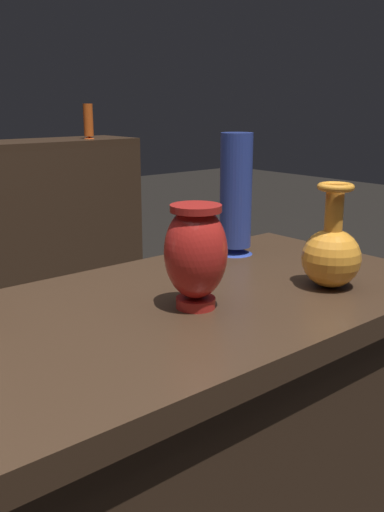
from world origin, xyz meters
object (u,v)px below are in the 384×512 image
Objects in this scene: vase_tall_behind at (236,196)px; shelf_vase_far_right at (88,121)px; vase_centerpiece at (196,253)px; vase_left_accent at (332,252)px.

vase_tall_behind is 2.07m from shelf_vase_far_right.
vase_centerpiece is at bearing -144.74° from vase_tall_behind.
vase_tall_behind is at bearing 35.26° from vase_centerpiece.
vase_centerpiece is 2.45m from shelf_vase_far_right.
vase_left_accent is 1.16× the size of shelf_vase_far_right.
shelf_vase_far_right reaches higher than vase_centerpiece.
shelf_vase_far_right reaches higher than vase_tall_behind.
vase_left_accent is at bearing -96.77° from vase_tall_behind.
vase_tall_behind is 1.39× the size of vase_left_accent.
shelf_vase_far_right is (1.06, 2.20, 0.17)m from vase_centerpiece.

